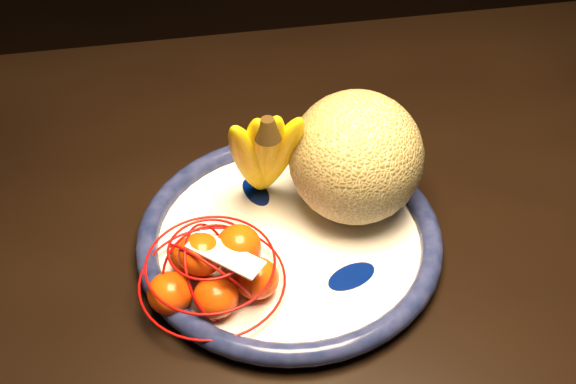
{
  "coord_description": "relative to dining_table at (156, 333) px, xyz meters",
  "views": [
    {
      "loc": [
        0.15,
        -0.48,
        1.35
      ],
      "look_at": [
        0.23,
        0.04,
        0.85
      ],
      "focal_mm": 45.0,
      "sensor_mm": 36.0,
      "label": 1
    }
  ],
  "objects": [
    {
      "name": "banana_bunch",
      "position": [
        0.13,
        0.08,
        0.17
      ],
      "size": [
        0.1,
        0.1,
        0.15
      ],
      "rotation": [
        0.0,
        0.0,
        0.05
      ],
      "color": "yellow",
      "rests_on": "fruit_bowl"
    },
    {
      "name": "fruit_bowl",
      "position": [
        0.15,
        0.03,
        0.1
      ],
      "size": [
        0.32,
        0.32,
        0.03
      ],
      "rotation": [
        0.0,
        0.0,
        -0.21
      ],
      "color": "white",
      "rests_on": "dining_table"
    },
    {
      "name": "price_tag",
      "position": [
        0.08,
        -0.04,
        0.16
      ],
      "size": [
        0.07,
        0.07,
        0.01
      ],
      "primitive_type": "cube",
      "rotation": [
        -0.14,
        0.1,
        -0.65
      ],
      "color": "white",
      "rests_on": "mandarin_bag"
    },
    {
      "name": "dining_table",
      "position": [
        0.0,
        0.0,
        0.0
      ],
      "size": [
        1.59,
        0.98,
        0.78
      ],
      "rotation": [
        0.0,
        0.0,
        0.03
      ],
      "color": "black",
      "rests_on": "ground"
    },
    {
      "name": "cantaloupe",
      "position": [
        0.23,
        0.07,
        0.17
      ],
      "size": [
        0.14,
        0.14,
        0.14
      ],
      "primitive_type": "sphere",
      "color": "olive",
      "rests_on": "fruit_bowl"
    },
    {
      "name": "mandarin_bag",
      "position": [
        0.07,
        -0.03,
        0.12
      ],
      "size": [
        0.16,
        0.16,
        0.09
      ],
      "rotation": [
        0.0,
        0.0,
        -0.07
      ],
      "color": "#E83F00",
      "rests_on": "fruit_bowl"
    }
  ]
}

